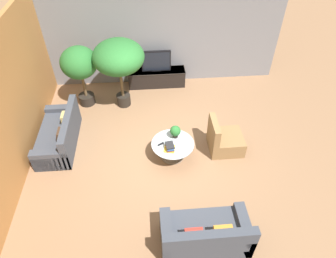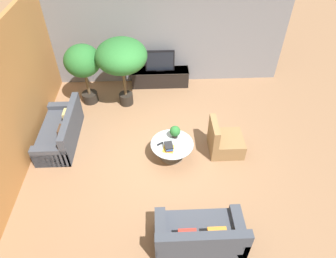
{
  "view_description": "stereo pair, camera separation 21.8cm",
  "coord_description": "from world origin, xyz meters",
  "views": [
    {
      "loc": [
        -0.37,
        -5.06,
        5.36
      ],
      "look_at": [
        0.08,
        0.21,
        0.55
      ],
      "focal_mm": 32.0,
      "sensor_mm": 36.0,
      "label": 1
    },
    {
      "loc": [
        -0.16,
        -5.07,
        5.36
      ],
      "look_at": [
        0.08,
        0.21,
        0.55
      ],
      "focal_mm": 32.0,
      "sensor_mm": 36.0,
      "label": 2
    }
  ],
  "objects": [
    {
      "name": "media_console",
      "position": [
        -0.04,
        2.94,
        0.27
      ],
      "size": [
        1.77,
        0.5,
        0.52
      ],
      "color": "black",
      "rests_on": "ground"
    },
    {
      "name": "armchair_wicker",
      "position": [
        1.42,
        0.0,
        0.27
      ],
      "size": [
        0.8,
        0.76,
        0.86
      ],
      "rotation": [
        0.0,
        0.0,
        1.57
      ],
      "color": "olive",
      "rests_on": "ground"
    },
    {
      "name": "ground_plane",
      "position": [
        0.0,
        0.0,
        0.0
      ],
      "size": [
        24.0,
        24.0,
        0.0
      ],
      "primitive_type": "plane",
      "color": "#8C6647"
    },
    {
      "name": "back_wall_stone",
      "position": [
        0.0,
        3.26,
        1.5
      ],
      "size": [
        7.4,
        0.12,
        3.0
      ],
      "primitive_type": "cube",
      "color": "slate",
      "rests_on": "ground"
    },
    {
      "name": "couch_by_wall",
      "position": [
        -2.58,
        0.52,
        0.28
      ],
      "size": [
        0.84,
        1.83,
        0.84
      ],
      "rotation": [
        0.0,
        0.0,
        -1.57
      ],
      "color": "#3D424C",
      "rests_on": "ground"
    },
    {
      "name": "side_wall_left",
      "position": [
        -3.26,
        0.2,
        1.5
      ],
      "size": [
        0.12,
        7.4,
        3.0
      ],
      "primitive_type": "cube",
      "color": "#B2753D",
      "rests_on": "ground"
    },
    {
      "name": "television",
      "position": [
        -0.04,
        2.94,
        0.84
      ],
      "size": [
        0.87,
        0.13,
        0.65
      ],
      "color": "black",
      "rests_on": "media_console"
    },
    {
      "name": "coffee_table",
      "position": [
        0.16,
        -0.17,
        0.31
      ],
      "size": [
        1.0,
        1.0,
        0.44
      ],
      "color": "#756656",
      "rests_on": "ground"
    },
    {
      "name": "remote_black",
      "position": [
        -0.12,
        -0.18,
        0.45
      ],
      "size": [
        0.16,
        0.12,
        0.02
      ],
      "primitive_type": "cube",
      "rotation": [
        0.0,
        0.0,
        -1.02
      ],
      "color": "black",
      "rests_on": "coffee_table"
    },
    {
      "name": "couch_near_entry",
      "position": [
        0.54,
        -2.4,
        0.28
      ],
      "size": [
        1.61,
        0.84,
        0.84
      ],
      "rotation": [
        0.0,
        0.0,
        3.14
      ],
      "color": "#3D424C",
      "rests_on": "ground"
    },
    {
      "name": "potted_palm_corner",
      "position": [
        -1.06,
        2.01,
        1.5
      ],
      "size": [
        1.36,
        1.36,
        1.98
      ],
      "color": "black",
      "rests_on": "ground"
    },
    {
      "name": "book_stack",
      "position": [
        0.07,
        -0.35,
        0.5
      ],
      "size": [
        0.28,
        0.29,
        0.14
      ],
      "color": "gold",
      "rests_on": "coffee_table"
    },
    {
      "name": "potted_palm_tall",
      "position": [
        -2.13,
        2.16,
        1.26
      ],
      "size": [
        0.99,
        0.99,
        1.77
      ],
      "color": "black",
      "rests_on": "ground"
    },
    {
      "name": "potted_plant_tabletop",
      "position": [
        0.24,
        0.05,
        0.62
      ],
      "size": [
        0.25,
        0.25,
        0.32
      ],
      "color": "black",
      "rests_on": "coffee_table"
    }
  ]
}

